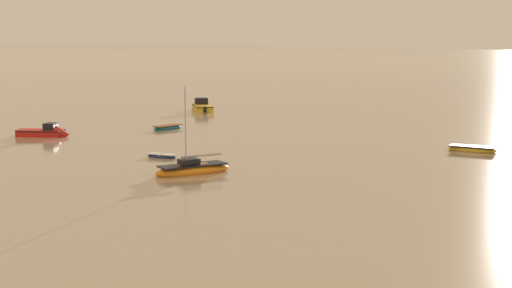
{
  "coord_description": "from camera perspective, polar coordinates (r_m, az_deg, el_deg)",
  "views": [
    {
      "loc": [
        43.67,
        -22.21,
        11.31
      ],
      "look_at": [
        2.75,
        43.51,
        0.26
      ],
      "focal_mm": 57.43,
      "sensor_mm": 36.0,
      "label": 1
    }
  ],
  "objects": [
    {
      "name": "motorboat_moored_0",
      "position": [
        113.2,
        -3.81,
        2.56
      ],
      "size": [
        6.08,
        6.33,
        2.48
      ],
      "rotation": [
        0.0,
        0.0,
        2.31
      ],
      "color": "gold",
      "rests_on": "ground"
    },
    {
      "name": "motorboat_moored_1",
      "position": [
        88.37,
        -14.27,
        0.73
      ],
      "size": [
        5.84,
        4.04,
        2.11
      ],
      "rotation": [
        0.0,
        0.0,
        0.42
      ],
      "color": "red",
      "rests_on": "ground"
    },
    {
      "name": "rowboat_moored_5",
      "position": [
        72.24,
        -6.57,
        -0.84
      ],
      "size": [
        2.94,
        1.23,
        0.45
      ],
      "rotation": [
        0.0,
        0.0,
        0.09
      ],
      "color": "navy",
      "rests_on": "ground"
    },
    {
      "name": "rowboat_moored_3",
      "position": [
        92.41,
        -6.19,
        1.15
      ],
      "size": [
        2.02,
        4.03,
        0.61
      ],
      "rotation": [
        0.0,
        0.0,
        4.52
      ],
      "color": "#197084",
      "rests_on": "ground"
    },
    {
      "name": "sailboat_moored_0",
      "position": [
        64.17,
        -4.44,
        -1.78
      ],
      "size": [
        4.65,
        6.56,
        7.12
      ],
      "rotation": [
        0.0,
        0.0,
        4.24
      ],
      "color": "orange",
      "rests_on": "ground"
    },
    {
      "name": "rowboat_moored_2",
      "position": [
        77.9,
        14.82,
        -0.36
      ],
      "size": [
        4.55,
        1.78,
        0.71
      ],
      "rotation": [
        0.0,
        0.0,
        3.2
      ],
      "color": "gold",
      "rests_on": "ground"
    }
  ]
}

